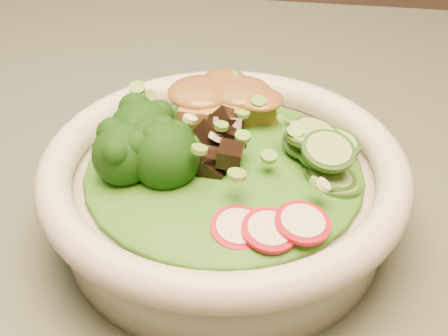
# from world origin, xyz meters

# --- Properties ---
(dining_table) EXTENTS (1.20, 0.80, 0.75)m
(dining_table) POSITION_xyz_m (0.00, 0.00, 0.64)
(dining_table) COLOR black
(dining_table) RESTS_ON ground
(salad_bowl) EXTENTS (0.27, 0.27, 0.07)m
(salad_bowl) POSITION_xyz_m (0.19, -0.07, 0.79)
(salad_bowl) COLOR silver
(salad_bowl) RESTS_ON dining_table
(lettuce_bed) EXTENTS (0.20, 0.20, 0.02)m
(lettuce_bed) POSITION_xyz_m (0.19, -0.07, 0.81)
(lettuce_bed) COLOR #186014
(lettuce_bed) RESTS_ON salad_bowl
(broccoli_florets) EXTENTS (0.10, 0.09, 0.04)m
(broccoli_florets) POSITION_xyz_m (0.13, -0.09, 0.82)
(broccoli_florets) COLOR black
(broccoli_florets) RESTS_ON salad_bowl
(radish_slices) EXTENTS (0.12, 0.07, 0.02)m
(radish_slices) POSITION_xyz_m (0.21, -0.13, 0.81)
(radish_slices) COLOR #A90D21
(radish_slices) RESTS_ON salad_bowl
(cucumber_slices) EXTENTS (0.09, 0.09, 0.04)m
(cucumber_slices) POSITION_xyz_m (0.25, -0.06, 0.82)
(cucumber_slices) COLOR #8EC16B
(cucumber_slices) RESTS_ON salad_bowl
(mushroom_heap) EXTENTS (0.09, 0.09, 0.04)m
(mushroom_heap) POSITION_xyz_m (0.18, -0.06, 0.82)
(mushroom_heap) COLOR black
(mushroom_heap) RESTS_ON salad_bowl
(tofu_cubes) EXTENTS (0.10, 0.08, 0.04)m
(tofu_cubes) POSITION_xyz_m (0.17, -0.01, 0.82)
(tofu_cubes) COLOR olive
(tofu_cubes) RESTS_ON salad_bowl
(peanut_sauce) EXTENTS (0.07, 0.06, 0.02)m
(peanut_sauce) POSITION_xyz_m (0.17, -0.01, 0.83)
(peanut_sauce) COLOR brown
(peanut_sauce) RESTS_ON tofu_cubes
(scallion_garnish) EXTENTS (0.19, 0.19, 0.02)m
(scallion_garnish) POSITION_xyz_m (0.19, -0.07, 0.83)
(scallion_garnish) COLOR #619B37
(scallion_garnish) RESTS_ON salad_bowl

